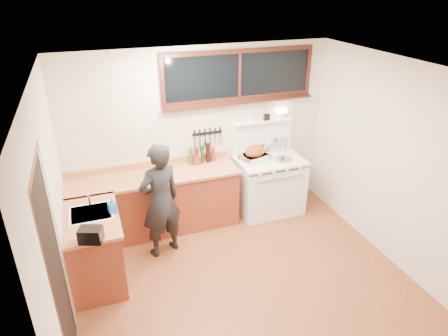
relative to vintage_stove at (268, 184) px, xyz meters
name	(u,v)px	position (x,y,z in m)	size (l,w,h in m)	color
ground_plane	(243,279)	(-1.00, -1.41, -0.48)	(4.00, 3.50, 0.02)	brown
room_shell	(246,159)	(-1.00, -1.41, 1.18)	(4.10, 3.60, 2.65)	beige
counter_back	(155,203)	(-1.80, 0.04, -0.01)	(2.44, 0.64, 1.00)	maroon
counter_left	(95,248)	(-2.70, -0.79, -0.02)	(0.64, 1.09, 0.90)	maroon
sink_unit	(92,217)	(-2.68, -0.71, 0.38)	(0.50, 0.45, 0.37)	white
vintage_stove	(268,184)	(0.00, 0.00, 0.00)	(1.02, 0.74, 1.58)	white
back_window	(240,81)	(-0.40, 0.31, 1.60)	(2.32, 0.13, 0.77)	black
left_doorway	(58,273)	(-2.99, -1.96, 0.62)	(0.02, 1.04, 2.17)	black
knife_strip	(207,134)	(-0.90, 0.32, 0.84)	(0.46, 0.03, 0.28)	black
man	(160,201)	(-1.82, -0.52, 0.33)	(0.68, 0.56, 1.60)	black
soap_bottle	(112,205)	(-2.43, -0.78, 0.53)	(0.11, 0.11, 0.20)	blue
toaster	(91,235)	(-2.70, -1.29, 0.51)	(0.28, 0.23, 0.16)	black
cutting_board	(152,174)	(-1.83, -0.03, 0.49)	(0.39, 0.31, 0.13)	#B16C46
roast_turkey	(255,154)	(-0.24, 0.04, 0.53)	(0.48, 0.40, 0.24)	silver
stockpot	(279,143)	(0.28, 0.27, 0.56)	(0.35, 0.35, 0.25)	silver
saucepan	(271,147)	(0.16, 0.29, 0.50)	(0.22, 0.30, 0.13)	silver
pot_lid	(283,159)	(0.16, -0.11, 0.45)	(0.35, 0.35, 0.04)	silver
coffee_tin	(197,160)	(-1.10, 0.19, 0.50)	(0.11, 0.09, 0.14)	maroon
pitcher	(199,158)	(-1.06, 0.24, 0.51)	(0.10, 0.10, 0.15)	white
bottle_cluster	(202,154)	(-1.02, 0.22, 0.57)	(0.41, 0.07, 0.30)	black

